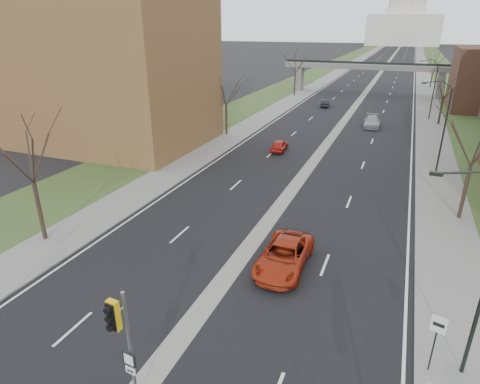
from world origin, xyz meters
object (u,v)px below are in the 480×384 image
Objects in this scene: speed_limit_sign at (436,334)px; car_left_far at (325,103)px; car_left_near at (279,145)px; car_right_mid at (372,122)px; car_right_near at (284,256)px; signal_pole_median at (122,334)px.

car_left_far is at bearing 119.46° from speed_limit_sign.
speed_limit_sign reaches higher than car_left_near.
car_left_near is at bearing -122.16° from car_right_mid.
car_left_far is 52.32m from car_right_near.
speed_limit_sign is (10.35, 6.06, -1.55)m from signal_pole_median.
car_left_near is 0.67× the size of car_right_near.
car_right_mid is at bearing -122.23° from car_left_near.
car_right_near is (7.27, -22.94, 0.14)m from car_left_near.
car_right_near reaches higher than car_left_near.
car_left_near is (-15.04, 28.22, -1.35)m from speed_limit_sign.
car_right_near is (-7.77, 5.27, -1.21)m from speed_limit_sign.
car_right_mid is (9.02, -12.72, 0.14)m from car_left_far.
car_right_mid is at bearing 87.46° from car_right_near.
car_left_near is 18.28m from car_right_mid.
signal_pole_median is at bearing -98.40° from car_right_mid.
signal_pole_median is 1.86× the size of speed_limit_sign.
signal_pole_median reaches higher than car_left_near.
car_right_mid is (1.38, 39.04, -0.04)m from car_right_near.
signal_pole_median is 12.09m from speed_limit_sign.
speed_limit_sign is 0.72× the size of car_left_near.
car_right_near is 39.06m from car_right_mid.
car_left_far is at bearing 99.80° from signal_pole_median.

